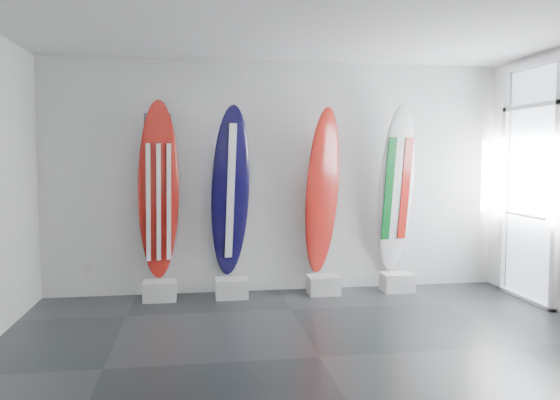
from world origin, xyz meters
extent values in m
plane|color=black|center=(0.00, 0.00, 0.00)|extent=(6.00, 6.00, 0.00)
plane|color=white|center=(0.00, 0.00, 3.00)|extent=(6.00, 6.00, 0.00)
plane|color=white|center=(0.00, 2.50, 1.50)|extent=(6.00, 0.00, 6.00)
plane|color=white|center=(0.00, -2.50, 1.50)|extent=(6.00, 0.00, 6.00)
cube|color=silver|center=(-1.53, 2.18, 0.12)|extent=(0.40, 0.30, 0.24)
ellipsoid|color=maroon|center=(-1.53, 2.28, 1.35)|extent=(0.55, 0.36, 2.23)
cube|color=silver|center=(-0.64, 2.18, 0.12)|extent=(0.40, 0.30, 0.24)
ellipsoid|color=black|center=(-0.64, 2.28, 1.32)|extent=(0.57, 0.51, 2.18)
cube|color=silver|center=(0.54, 2.18, 0.12)|extent=(0.40, 0.30, 0.24)
ellipsoid|color=maroon|center=(0.54, 2.28, 1.32)|extent=(0.58, 0.48, 2.16)
cube|color=silver|center=(1.53, 2.18, 0.12)|extent=(0.40, 0.30, 0.24)
ellipsoid|color=silver|center=(1.53, 2.28, 1.34)|extent=(0.55, 0.46, 2.21)
cube|color=silver|center=(-2.45, 2.48, 0.35)|extent=(0.09, 0.02, 0.13)
camera|label=1|loc=(-1.05, -4.61, 1.77)|focal=35.17mm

